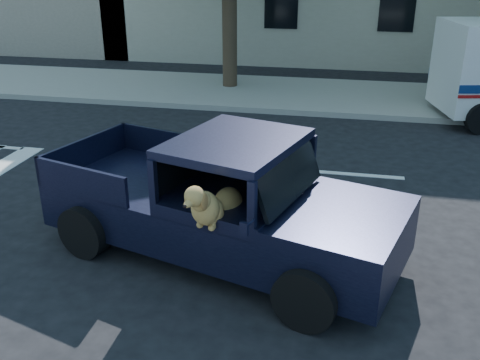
% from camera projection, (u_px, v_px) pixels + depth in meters
% --- Properties ---
extents(ground, '(120.00, 120.00, 0.00)m').
position_uv_depth(ground, '(361.00, 270.00, 7.16)').
color(ground, black).
rests_on(ground, ground).
extents(far_sidewalk, '(60.00, 4.00, 0.15)m').
position_uv_depth(far_sidewalk, '(362.00, 98.00, 15.42)').
color(far_sidewalk, gray).
rests_on(far_sidewalk, ground).
extents(lane_stripes, '(21.60, 0.14, 0.01)m').
position_uv_depth(lane_stripes, '(472.00, 184.00, 9.84)').
color(lane_stripes, silver).
rests_on(lane_stripes, ground).
extents(pickup_truck, '(5.21, 3.22, 1.74)m').
position_uv_depth(pickup_truck, '(215.00, 215.00, 7.36)').
color(pickup_truck, black).
rests_on(pickup_truck, ground).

